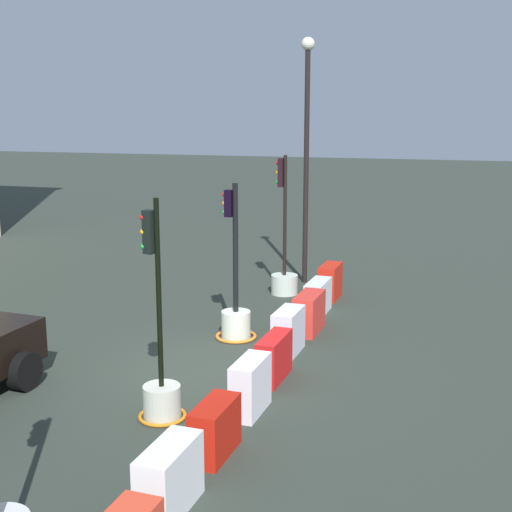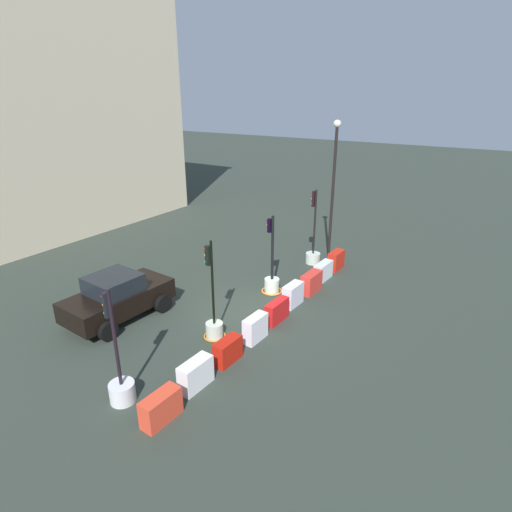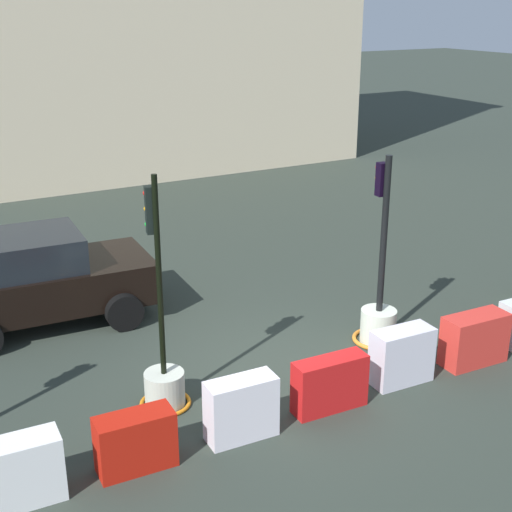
# 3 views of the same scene
# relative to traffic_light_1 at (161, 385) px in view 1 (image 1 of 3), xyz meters

# --- Properties ---
(ground_plane) EXTENTS (120.00, 120.00, 0.00)m
(ground_plane) POSITION_rel_traffic_light_1_xyz_m (2.05, -0.04, -0.56)
(ground_plane) COLOR #2D362E
(traffic_light_1) EXTENTS (0.78, 0.78, 3.55)m
(traffic_light_1) POSITION_rel_traffic_light_1_xyz_m (0.00, 0.00, 0.00)
(traffic_light_1) COLOR beige
(traffic_light_1) RESTS_ON ground_plane
(traffic_light_2) EXTENTS (0.90, 0.90, 3.36)m
(traffic_light_2) POSITION_rel_traffic_light_1_xyz_m (4.13, 0.13, -0.00)
(traffic_light_2) COLOR silver
(traffic_light_2) RESTS_ON ground_plane
(traffic_light_3) EXTENTS (0.71, 0.71, 3.70)m
(traffic_light_3) POSITION_rel_traffic_light_1_xyz_m (8.01, 0.06, 0.08)
(traffic_light_3) COLOR silver
(traffic_light_3) RESTS_ON ground_plane
(construction_barrier_1) EXTENTS (1.11, 0.49, 0.86)m
(construction_barrier_1) POSITION_rel_traffic_light_1_xyz_m (-2.39, -1.20, -0.13)
(construction_barrier_1) COLOR white
(construction_barrier_1) RESTS_ON ground_plane
(construction_barrier_2) EXTENTS (1.03, 0.48, 0.78)m
(construction_barrier_2) POSITION_rel_traffic_light_1_xyz_m (-0.90, -1.24, -0.17)
(construction_barrier_2) COLOR red
(construction_barrier_2) RESTS_ON ground_plane
(construction_barrier_3) EXTENTS (1.01, 0.45, 0.90)m
(construction_barrier_3) POSITION_rel_traffic_light_1_xyz_m (0.61, -1.30, -0.11)
(construction_barrier_3) COLOR white
(construction_barrier_3) RESTS_ON ground_plane
(construction_barrier_4) EXTENTS (1.16, 0.41, 0.82)m
(construction_barrier_4) POSITION_rel_traffic_light_1_xyz_m (2.10, -1.29, -0.15)
(construction_barrier_4) COLOR red
(construction_barrier_4) RESTS_ON ground_plane
(construction_barrier_5) EXTENTS (1.02, 0.48, 0.90)m
(construction_barrier_5) POSITION_rel_traffic_light_1_xyz_m (3.55, -1.19, -0.11)
(construction_barrier_5) COLOR silver
(construction_barrier_5) RESTS_ON ground_plane
(construction_barrier_6) EXTENTS (1.15, 0.52, 0.86)m
(construction_barrier_6) POSITION_rel_traffic_light_1_xyz_m (5.02, -1.29, -0.13)
(construction_barrier_6) COLOR red
(construction_barrier_6) RESTS_ON ground_plane
(construction_barrier_7) EXTENTS (1.17, 0.47, 0.80)m
(construction_barrier_7) POSITION_rel_traffic_light_1_xyz_m (6.47, -1.19, -0.16)
(construction_barrier_7) COLOR silver
(construction_barrier_7) RESTS_ON ground_plane
(construction_barrier_8) EXTENTS (1.02, 0.48, 0.90)m
(construction_barrier_8) POSITION_rel_traffic_light_1_xyz_m (7.90, -1.21, -0.11)
(construction_barrier_8) COLOR red
(construction_barrier_8) RESTS_ON ground_plane
(street_lamp_post) EXTENTS (0.36, 0.36, 6.76)m
(street_lamp_post) POSITION_rel_traffic_light_1_xyz_m (9.44, -0.18, 3.54)
(street_lamp_post) COLOR black
(street_lamp_post) RESTS_ON ground_plane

